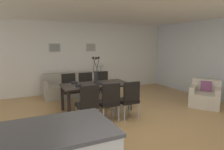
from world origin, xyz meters
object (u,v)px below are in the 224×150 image
centerpiece_vase (96,73)px  framed_picture_left (55,48)px  dining_chair_far_left (109,100)px  side_table (101,85)px  dining_chair_near_right (70,87)px  framed_picture_center (91,47)px  dining_chair_mid_left (129,98)px  dining_chair_mid_right (103,84)px  table_lamp (101,69)px  sofa (69,88)px  bowl_near_left (79,86)px  bowl_far_left (99,84)px  bowl_near_right (74,83)px  dining_table (96,87)px  armchair (205,96)px  dining_chair_near_left (88,102)px  dining_chair_far_right (87,86)px

centerpiece_vase → framed_picture_left: 2.50m
dining_chair_far_left → side_table: (0.89, 2.71, -0.25)m
dining_chair_near_right → framed_picture_center: (1.19, 1.43, 1.17)m
dining_chair_mid_left → centerpiece_vase: bearing=120.4°
dining_chair_mid_right → table_lamp: bearing=71.5°
dining_chair_mid_right → dining_chair_mid_left: bearing=-91.6°
sofa → framed_picture_center: (0.99, 0.48, 1.40)m
dining_chair_mid_left → bowl_near_left: dining_chair_mid_left is taller
dining_chair_far_left → dining_chair_mid_left: bearing=-3.7°
bowl_near_left → bowl_far_left: same height
bowl_near_left → bowl_near_right: (0.00, 0.41, 0.00)m
dining_table → framed_picture_center: (0.67, 2.32, 1.02)m
dining_chair_mid_right → table_lamp: (0.32, 0.97, 0.38)m
table_lamp → dining_table: bearing=-115.7°
centerpiece_vase → armchair: centerpiece_vase is taller
dining_chair_near_left → framed_picture_left: size_ratio=2.36×
dining_chair_far_left → bowl_near_left: bearing=130.3°
dining_table → framed_picture_center: size_ratio=4.89×
dining_chair_mid_left → dining_chair_near_right: bearing=120.3°
bowl_near_left → armchair: 3.69m
dining_chair_far_right → dining_chair_near_left: bearing=-106.8°
bowl_near_left → armchair: bowl_near_left is taller
dining_chair_mid_left → armchair: 2.53m
dining_chair_far_right → framed_picture_center: (0.67, 1.46, 1.17)m
dining_table → side_table: size_ratio=3.46×
dining_chair_mid_right → side_table: size_ratio=1.77×
dining_chair_near_left → dining_chair_mid_left: (1.03, -0.05, 0.00)m
dining_chair_near_left → centerpiece_vase: size_ratio=1.25×
dining_chair_mid_right → framed_picture_left: 2.23m
armchair → dining_chair_far_right: bearing=148.7°
bowl_near_left → sofa: size_ratio=0.10×
dining_chair_near_right → bowl_far_left: (0.51, -1.09, 0.27)m
side_table → dining_table: bearing=-115.7°
dining_chair_near_right → dining_chair_far_left: same height
bowl_near_right → framed_picture_left: bearing=93.6°
dining_chair_far_right → bowl_far_left: 1.09m
dining_chair_mid_left → table_lamp: table_lamp is taller
armchair → framed_picture_left: (-3.71, 3.30, 1.39)m
dining_chair_mid_right → sofa: bearing=133.0°
dining_chair_near_right → side_table: bearing=34.6°
dining_chair_near_left → dining_chair_far_right: same height
bowl_far_left → sofa: size_ratio=0.10×
framed_picture_center → side_table: bearing=-64.2°
sofa → dining_chair_near_right: bearing=-102.0°
sofa → table_lamp: (1.21, 0.02, 0.61)m
side_table → dining_chair_far_right: bearing=-131.7°
dining_chair_mid_right → bowl_near_right: dining_chair_mid_right is taller
dining_chair_far_left → framed_picture_center: (0.67, 3.16, 1.17)m
dining_chair_far_right → armchair: dining_chair_far_right is taller
dining_chair_near_right → bowl_near_right: size_ratio=5.41×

